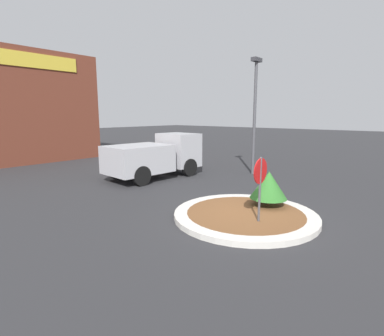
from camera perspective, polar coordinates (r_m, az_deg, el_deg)
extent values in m
plane|color=#2D2D30|center=(9.81, 10.05, -9.31)|extent=(120.00, 120.00, 0.00)
cylinder|color=beige|center=(9.78, 10.07, -8.84)|extent=(4.52, 4.52, 0.17)
cylinder|color=brown|center=(9.78, 10.07, -8.83)|extent=(3.70, 3.70, 0.17)
cylinder|color=#4C4C51|center=(8.85, 12.75, -4.61)|extent=(0.07, 0.07, 2.05)
cylinder|color=#B71414|center=(8.71, 12.92, -0.57)|extent=(0.74, 0.03, 0.74)
cylinder|color=brown|center=(10.60, 14.26, -6.26)|extent=(0.08, 0.08, 0.26)
cone|color=#2D6B28|center=(10.46, 14.40, -3.14)|extent=(1.25, 1.25, 0.93)
cube|color=#B2B2B7|center=(16.61, -2.59, 3.49)|extent=(1.75, 2.20, 1.79)
cube|color=#B2B2B7|center=(14.94, -10.23, 1.72)|extent=(3.16, 2.41, 1.34)
cube|color=black|center=(16.96, -1.20, 4.71)|extent=(0.17, 1.87, 0.63)
cylinder|color=black|center=(17.38, -5.21, 0.93)|extent=(0.95, 0.31, 0.93)
cylinder|color=black|center=(15.91, -0.47, 0.11)|extent=(0.95, 0.31, 0.93)
cylinder|color=black|center=(15.58, -13.98, -0.41)|extent=(0.95, 0.31, 0.93)
cylinder|color=black|center=(13.92, -9.58, -1.49)|extent=(0.95, 0.31, 0.93)
cube|color=brown|center=(24.63, -32.18, 9.70)|extent=(10.89, 6.00, 7.40)
cube|color=gold|center=(22.02, -30.42, 17.58)|extent=(7.63, 0.08, 0.90)
cylinder|color=#4C4C51|center=(16.61, 11.80, 8.93)|extent=(0.16, 0.16, 5.89)
cube|color=#38383D|center=(16.84, 12.20, 19.51)|extent=(0.70, 0.30, 0.20)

